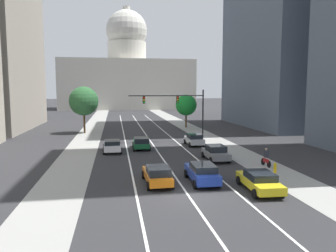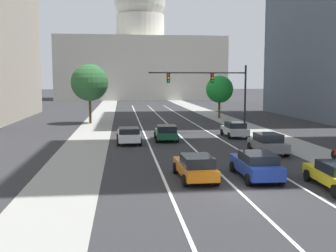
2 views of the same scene
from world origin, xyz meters
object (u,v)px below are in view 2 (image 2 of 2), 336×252
car_silver (235,129)px  car_white (129,135)px  street_tree_far_right (219,89)px  car_blue (256,165)px  car_orange (195,167)px  street_tree_near_left (90,82)px  capitol_building (140,57)px  car_green (166,132)px  traffic_signal_mast (215,85)px  car_gray (268,143)px

car_silver → car_white: car_silver is taller
street_tree_far_right → car_silver: bearing=-99.3°
car_blue → street_tree_far_right: 36.68m
car_silver → car_orange: 17.74m
car_orange → street_tree_near_left: bearing=12.8°
capitol_building → car_white: (-5.15, -86.99, -11.66)m
car_orange → car_blue: 3.43m
car_green → car_blue: size_ratio=0.91×
capitol_building → car_blue: 101.30m
capitol_building → car_blue: bearing=-89.0°
traffic_signal_mast → car_silver: bearing=-69.6°
car_white → street_tree_near_left: street_tree_near_left is taller
car_gray → car_blue: bearing=154.9°
car_silver → car_orange: bearing=157.2°
car_orange → car_gray: bearing=-44.7°
car_orange → car_blue: bearing=-93.2°
car_blue → car_white: 15.25m
capitol_building → car_orange: capitol_building is taller
car_blue → street_tree_far_right: (6.63, 35.92, 3.40)m
car_gray → traffic_signal_mast: 13.09m
capitol_building → street_tree_near_left: (-9.73, -69.67, -7.22)m
car_gray → street_tree_far_right: (3.19, 28.45, 3.40)m
capitol_building → car_gray: bearing=-86.8°
car_white → street_tree_near_left: 18.46m
traffic_signal_mast → car_white: bearing=-145.6°
capitol_building → car_white: size_ratio=10.29×
car_white → street_tree_near_left: size_ratio=0.61×
traffic_signal_mast → street_tree_far_right: bearing=74.6°
car_green → car_gray: size_ratio=1.01×
car_blue → traffic_signal_mast: traffic_signal_mast is taller
car_gray → street_tree_near_left: street_tree_near_left is taller
car_green → car_gray: bearing=-134.6°
car_green → traffic_signal_mast: 8.64m
car_green → car_gray: (6.88, -7.32, 0.02)m
car_orange → street_tree_far_right: street_tree_far_right is taller
capitol_building → traffic_signal_mast: capitol_building is taller
car_green → street_tree_far_right: street_tree_far_right is taller
car_gray → street_tree_near_left: (-14.88, 23.46, 4.42)m
car_orange → car_white: 13.96m
capitol_building → car_green: size_ratio=11.13×
street_tree_near_left → car_orange: bearing=-75.4°
car_orange → street_tree_far_right: size_ratio=0.74×
car_orange → street_tree_far_right: (10.05, 35.83, 3.45)m
car_silver → traffic_signal_mast: size_ratio=0.40×
car_green → car_white: (-3.42, -1.18, -0.00)m
car_orange → traffic_signal_mast: bearing=-17.7°
capitol_building → car_silver: 85.12m
traffic_signal_mast → car_orange: bearing=-105.9°
car_green → car_blue: bearing=-164.7°
car_silver → street_tree_far_right: (3.19, 19.47, 3.42)m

